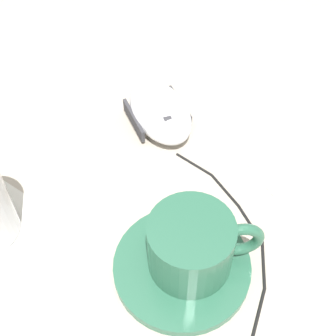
% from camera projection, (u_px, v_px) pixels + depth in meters
% --- Properties ---
extents(ground_plane, '(3.00, 3.00, 0.00)m').
position_uv_depth(ground_plane, '(117.00, 180.00, 0.51)').
color(ground_plane, '#B2A899').
extents(saucer, '(0.13, 0.13, 0.01)m').
position_uv_depth(saucer, '(182.00, 266.00, 0.44)').
color(saucer, '#2D664C').
rests_on(saucer, ground).
extents(coffee_cup, '(0.10, 0.08, 0.06)m').
position_uv_depth(coffee_cup, '(193.00, 245.00, 0.41)').
color(coffee_cup, '#2D664C').
rests_on(coffee_cup, saucer).
extents(computer_mouse, '(0.13, 0.12, 0.04)m').
position_uv_depth(computer_mouse, '(157.00, 110.00, 0.55)').
color(computer_mouse, silver).
rests_on(computer_mouse, ground).
extents(mouse_cable, '(0.15, 0.16, 0.00)m').
position_uv_depth(mouse_cable, '(236.00, 226.00, 0.47)').
color(mouse_cable, black).
rests_on(mouse_cable, ground).
extents(napkin_spare, '(0.20, 0.20, 0.00)m').
position_uv_depth(napkin_spare, '(289.00, 130.00, 0.55)').
color(napkin_spare, white).
rests_on(napkin_spare, ground).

